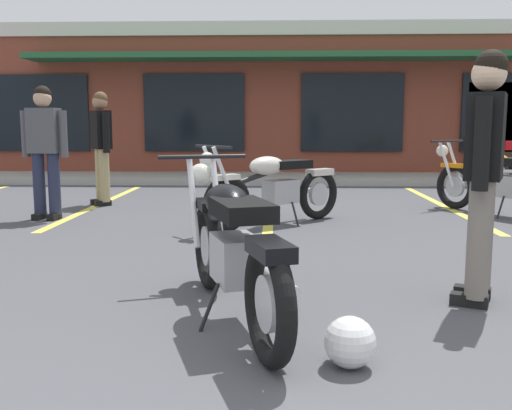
{
  "coord_description": "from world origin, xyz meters",
  "views": [
    {
      "loc": [
        0.11,
        -1.49,
        1.2
      ],
      "look_at": [
        -0.07,
        3.16,
        0.55
      ],
      "focal_mm": 40.67,
      "sensor_mm": 36.0,
      "label": 1
    }
  ],
  "objects_px": {
    "person_in_black_shirt": "(101,141)",
    "person_in_shorts_foreground": "(484,162)",
    "person_by_back_row": "(45,144)",
    "motorcycle_blue_standard": "(274,187)",
    "motorcycle_black_cruiser": "(499,181)",
    "helmet_on_pavement": "(350,342)",
    "motorcycle_foreground_classic": "(232,246)"
  },
  "relations": [
    {
      "from": "person_in_black_shirt",
      "to": "person_in_shorts_foreground",
      "type": "xyz_separation_m",
      "value": [
        3.96,
        -4.67,
        0.0
      ]
    },
    {
      "from": "motorcycle_black_cruiser",
      "to": "person_in_shorts_foreground",
      "type": "xyz_separation_m",
      "value": [
        -1.57,
        -3.87,
        0.49
      ]
    },
    {
      "from": "person_by_back_row",
      "to": "person_in_shorts_foreground",
      "type": "bearing_deg",
      "value": -38.03
    },
    {
      "from": "helmet_on_pavement",
      "to": "motorcycle_black_cruiser",
      "type": "bearing_deg",
      "value": 62.66
    },
    {
      "from": "person_in_black_shirt",
      "to": "helmet_on_pavement",
      "type": "xyz_separation_m",
      "value": [
        2.97,
        -5.76,
        -0.82
      ]
    },
    {
      "from": "person_in_shorts_foreground",
      "to": "person_by_back_row",
      "type": "relative_size",
      "value": 1.0
    },
    {
      "from": "motorcycle_black_cruiser",
      "to": "person_in_shorts_foreground",
      "type": "relative_size",
      "value": 1.09
    },
    {
      "from": "person_by_back_row",
      "to": "motorcycle_blue_standard",
      "type": "bearing_deg",
      "value": -7.1
    },
    {
      "from": "helmet_on_pavement",
      "to": "person_in_shorts_foreground",
      "type": "bearing_deg",
      "value": 47.62
    },
    {
      "from": "person_in_shorts_foreground",
      "to": "helmet_on_pavement",
      "type": "xyz_separation_m",
      "value": [
        -0.99,
        -1.09,
        -0.82
      ]
    },
    {
      "from": "person_by_back_row",
      "to": "helmet_on_pavement",
      "type": "xyz_separation_m",
      "value": [
        3.29,
        -4.43,
        -0.82
      ]
    },
    {
      "from": "motorcycle_black_cruiser",
      "to": "helmet_on_pavement",
      "type": "xyz_separation_m",
      "value": [
        -2.56,
        -4.96,
        -0.33
      ]
    },
    {
      "from": "motorcycle_black_cruiser",
      "to": "person_in_black_shirt",
      "type": "xyz_separation_m",
      "value": [
        -5.53,
        0.8,
        0.49
      ]
    },
    {
      "from": "motorcycle_blue_standard",
      "to": "person_by_back_row",
      "type": "xyz_separation_m",
      "value": [
        -2.89,
        0.36,
        0.49
      ]
    },
    {
      "from": "person_in_black_shirt",
      "to": "person_in_shorts_foreground",
      "type": "height_order",
      "value": "same"
    },
    {
      "from": "person_in_black_shirt",
      "to": "person_in_shorts_foreground",
      "type": "bearing_deg",
      "value": -49.68
    },
    {
      "from": "motorcycle_foreground_classic",
      "to": "person_in_black_shirt",
      "type": "distance_m",
      "value": 5.58
    },
    {
      "from": "person_by_back_row",
      "to": "helmet_on_pavement",
      "type": "height_order",
      "value": "person_by_back_row"
    },
    {
      "from": "motorcycle_foreground_classic",
      "to": "person_in_black_shirt",
      "type": "xyz_separation_m",
      "value": [
        -2.33,
        5.05,
        0.49
      ]
    },
    {
      "from": "motorcycle_blue_standard",
      "to": "person_in_shorts_foreground",
      "type": "bearing_deg",
      "value": -65.01
    },
    {
      "from": "person_in_black_shirt",
      "to": "helmet_on_pavement",
      "type": "height_order",
      "value": "person_in_black_shirt"
    },
    {
      "from": "helmet_on_pavement",
      "to": "motorcycle_foreground_classic",
      "type": "bearing_deg",
      "value": 131.98
    },
    {
      "from": "helmet_on_pavement",
      "to": "motorcycle_blue_standard",
      "type": "bearing_deg",
      "value": 95.59
    },
    {
      "from": "person_in_black_shirt",
      "to": "helmet_on_pavement",
      "type": "distance_m",
      "value": 6.53
    },
    {
      "from": "motorcycle_blue_standard",
      "to": "person_in_shorts_foreground",
      "type": "distance_m",
      "value": 3.33
    },
    {
      "from": "motorcycle_black_cruiser",
      "to": "person_in_shorts_foreground",
      "type": "distance_m",
      "value": 4.21
    },
    {
      "from": "motorcycle_foreground_classic",
      "to": "person_in_shorts_foreground",
      "type": "distance_m",
      "value": 1.75
    },
    {
      "from": "motorcycle_foreground_classic",
      "to": "person_in_black_shirt",
      "type": "relative_size",
      "value": 1.22
    },
    {
      "from": "motorcycle_foreground_classic",
      "to": "person_in_black_shirt",
      "type": "height_order",
      "value": "person_in_black_shirt"
    },
    {
      "from": "motorcycle_black_cruiser",
      "to": "helmet_on_pavement",
      "type": "bearing_deg",
      "value": -117.34
    },
    {
      "from": "motorcycle_black_cruiser",
      "to": "person_in_black_shirt",
      "type": "height_order",
      "value": "person_in_black_shirt"
    },
    {
      "from": "motorcycle_black_cruiser",
      "to": "person_in_black_shirt",
      "type": "bearing_deg",
      "value": 171.79
    }
  ]
}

